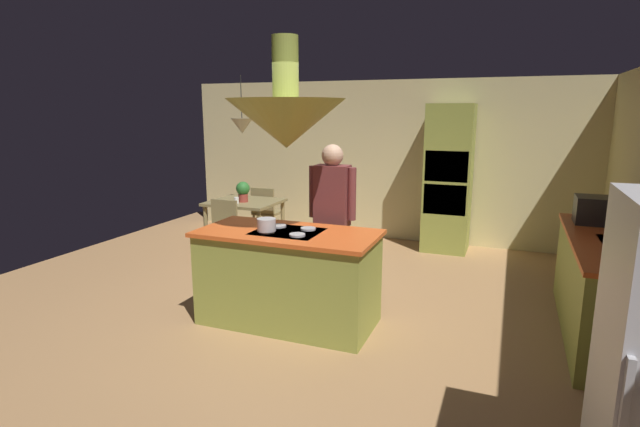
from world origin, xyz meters
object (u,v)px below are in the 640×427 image
Objects in this scene: potted_plant_on_table at (243,191)px; cup_on_table at (236,200)px; kitchen_island at (288,277)px; cooking_pot_on_cooktop at (266,225)px; microwave_on_counter at (600,210)px; canister_flour at (622,245)px; dining_table at (245,208)px; oven_tower at (448,179)px; chair_facing_island at (221,227)px; canister_sugar at (618,238)px; person_at_island at (332,213)px; chair_by_back_wall at (266,210)px.

potted_plant_on_table is 3.33× the size of cup_on_table.
kitchen_island is 0.58m from cooking_pot_on_cooktop.
cup_on_table is 4.57m from microwave_on_counter.
dining_table is at bearing 157.78° from canister_flour.
oven_tower is 12.09× the size of cooking_pot_on_cooktop.
microwave_on_counter is 2.56× the size of cooking_pot_on_cooktop.
chair_facing_island is 2.90× the size of potted_plant_on_table.
potted_plant_on_table reaches higher than dining_table.
potted_plant_on_table is at bearing 125.14° from cooking_pot_on_cooktop.
person_at_island is at bearing 174.08° from canister_sugar.
kitchen_island is 3.24m from chair_by_back_wall.
microwave_on_counter is (1.74, -1.78, -0.01)m from oven_tower.
oven_tower is (1.10, 3.24, 0.62)m from kitchen_island.
oven_tower reaches higher than dining_table.
cup_on_table is (-0.01, 0.44, 0.30)m from chair_facing_island.
canister_flour is (4.51, -1.78, 0.09)m from potted_plant_on_table.
cup_on_table is at bearing 90.68° from chair_facing_island.
potted_plant_on_table is at bearing 172.97° from microwave_on_counter.
potted_plant_on_table is (-2.77, -1.22, -0.16)m from oven_tower.
microwave_on_counter is (0.00, 1.22, 0.05)m from canister_flour.
canister_sugar is 0.43× the size of microwave_on_counter.
canister_flour is (4.55, -1.64, 0.22)m from cup_on_table.
dining_table is 5.08× the size of canister_sugar.
canister_sugar is at bearing -90.00° from microwave_on_counter.
canister_sugar is 1.10× the size of cooking_pot_on_cooktop.
canister_flour is at bearing -90.00° from canister_sugar.
cooking_pot_on_cooktop reaches higher than dining_table.
oven_tower reaches higher than chair_by_back_wall.
kitchen_island is 2.56m from cup_on_table.
cup_on_table is at bearing 162.25° from canister_sugar.
dining_table is (-1.70, 2.10, 0.18)m from kitchen_island.
oven_tower is 11.02× the size of canister_sugar.
canister_flour is (1.74, -3.00, -0.07)m from oven_tower.
chair_facing_island is at bearing -147.22° from oven_tower.
chair_facing_island is at bearing -90.00° from dining_table.
canister_sugar is (4.55, -1.46, 0.23)m from cup_on_table.
cup_on_table is 0.46× the size of canister_sugar.
canister_sugar is at bearing -17.75° from cup_on_table.
canister_sugar is at bearing -19.48° from potted_plant_on_table.
microwave_on_counter reaches higher than cooking_pot_on_cooktop.
chair_facing_island is 0.53m from cup_on_table.
person_at_island is 9.92× the size of canister_flour.
chair_by_back_wall is at bearing 90.00° from dining_table.
cooking_pot_on_cooktop is (-3.00, -1.60, -0.06)m from microwave_on_counter.
dining_table is at bearing 172.04° from microwave_on_counter.
canister_flour reaches higher than potted_plant_on_table.
canister_sugar reaches higher than chair_by_back_wall.
kitchen_island is 3.25m from microwave_on_counter.
potted_plant_on_table is (0.03, 0.58, 0.42)m from chair_facing_island.
canister_sugar is (4.51, -1.60, 0.10)m from potted_plant_on_table.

